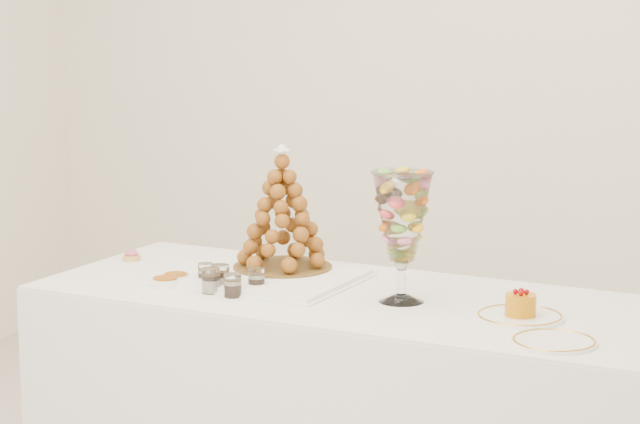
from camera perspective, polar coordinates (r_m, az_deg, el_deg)
The scene contains 15 objects.
buffet_table at distance 3.81m, azimuth 1.49°, elevation -9.05°, with size 1.91×0.78×0.72m.
lace_tray at distance 3.88m, azimuth -2.81°, elevation -2.96°, with size 0.58×0.44×0.02m, color white.
macaron_vase at distance 3.57m, azimuth 3.78°, elevation -0.28°, with size 0.17×0.17×0.38m.
cake_plate at distance 3.47m, azimuth 9.11°, elevation -4.76°, with size 0.24×0.24×0.01m, color white.
spare_plate at distance 3.25m, azimuth 10.65°, elevation -5.86°, with size 0.22×0.22×0.01m, color white.
pink_tart at distance 4.19m, azimuth -8.61°, elevation -1.99°, with size 0.06×0.06×0.04m.
verrine_a at distance 3.84m, azimuth -5.25°, elevation -2.81°, with size 0.05×0.05×0.06m, color white.
verrine_b at distance 3.76m, azimuth -4.59°, elevation -2.99°, with size 0.06×0.06×0.08m, color white.
verrine_c at distance 3.74m, azimuth -2.93°, elevation -3.08°, with size 0.05×0.05×0.07m, color white.
verrine_d at distance 3.72m, azimuth -5.01°, elevation -3.14°, with size 0.06×0.06×0.07m, color white.
verrine_e at distance 3.67m, azimuth -4.01°, elevation -3.37°, with size 0.05×0.05×0.07m, color white.
ramekin_back at distance 3.86m, azimuth -6.61°, elevation -3.04°, with size 0.08×0.08×0.03m, color white.
ramekin_front at distance 3.81m, azimuth -7.07°, elevation -3.23°, with size 0.08×0.08×0.03m, color white.
croquembouche at distance 3.92m, azimuth -1.74°, elevation 0.16°, with size 0.33×0.33×0.39m.
mousse_cake at distance 3.45m, azimuth 9.16°, elevation -4.20°, with size 0.09×0.09×0.07m.
Camera 1 is at (1.70, -2.84, 1.62)m, focal length 70.00 mm.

